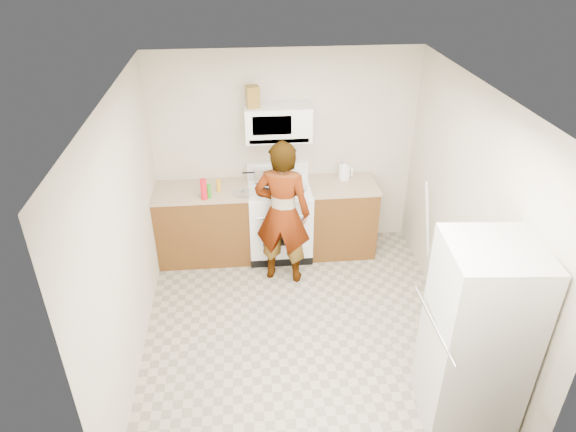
{
  "coord_description": "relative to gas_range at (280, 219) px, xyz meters",
  "views": [
    {
      "loc": [
        -0.52,
        -4.02,
        3.71
      ],
      "look_at": [
        -0.08,
        0.55,
        1.06
      ],
      "focal_mm": 32.0,
      "sensor_mm": 36.0,
      "label": 1
    }
  ],
  "objects": [
    {
      "name": "tray",
      "position": [
        0.19,
        -0.1,
        0.47
      ],
      "size": [
        0.28,
        0.22,
        0.05
      ],
      "primitive_type": "cube",
      "rotation": [
        0.0,
        0.0,
        0.29
      ],
      "color": "white",
      "rests_on": "gas_range"
    },
    {
      "name": "microwave",
      "position": [
        0.0,
        0.13,
        1.21
      ],
      "size": [
        0.76,
        0.38,
        0.4
      ],
      "primitive_type": "cube",
      "color": "white",
      "rests_on": "back_wall"
    },
    {
      "name": "gas_range",
      "position": [
        0.0,
        0.0,
        0.0
      ],
      "size": [
        0.76,
        0.65,
        1.13
      ],
      "color": "white",
      "rests_on": "floor"
    },
    {
      "name": "bottle_spray",
      "position": [
        -0.88,
        -0.23,
        0.57
      ],
      "size": [
        0.08,
        0.08,
        0.25
      ],
      "primitive_type": "cylinder",
      "rotation": [
        0.0,
        0.0,
        -0.04
      ],
      "color": "red",
      "rests_on": "counter_left"
    },
    {
      "name": "person",
      "position": [
        -0.01,
        -0.54,
        0.38
      ],
      "size": [
        0.72,
        0.57,
        1.74
      ],
      "primitive_type": "imported",
      "rotation": [
        0.0,
        0.0,
        2.86
      ],
      "color": "tan",
      "rests_on": "floor"
    },
    {
      "name": "right_wall",
      "position": [
        1.69,
        -1.48,
        0.76
      ],
      "size": [
        0.02,
        3.6,
        2.5
      ],
      "primitive_type": "cube",
      "color": "beige",
      "rests_on": "floor"
    },
    {
      "name": "saucepan",
      "position": [
        -0.17,
        0.15,
        0.53
      ],
      "size": [
        0.29,
        0.29,
        0.13
      ],
      "primitive_type": "cylinder",
      "rotation": [
        0.0,
        0.0,
        -0.21
      ],
      "color": "silver",
      "rests_on": "gas_range"
    },
    {
      "name": "pot_lid",
      "position": [
        -0.44,
        -0.13,
        0.46
      ],
      "size": [
        0.33,
        0.33,
        0.01
      ],
      "primitive_type": "cylinder",
      "rotation": [
        0.0,
        0.0,
        0.34
      ],
      "color": "white",
      "rests_on": "counter_left"
    },
    {
      "name": "floor",
      "position": [
        0.1,
        -1.48,
        -0.49
      ],
      "size": [
        3.6,
        3.6,
        0.0
      ],
      "primitive_type": "plane",
      "color": "gray",
      "rests_on": "ground"
    },
    {
      "name": "jug",
      "position": [
        -0.28,
        0.09,
        1.53
      ],
      "size": [
        0.17,
        0.17,
        0.24
      ],
      "primitive_type": "cube",
      "rotation": [
        0.0,
        0.0,
        0.2
      ],
      "color": "brown",
      "rests_on": "microwave"
    },
    {
      "name": "bottle_hot_sauce",
      "position": [
        -0.72,
        -0.06,
        0.53
      ],
      "size": [
        0.06,
        0.06,
        0.16
      ],
      "primitive_type": "cylinder",
      "rotation": [
        0.0,
        0.0,
        -0.26
      ],
      "color": "gold",
      "rests_on": "counter_left"
    },
    {
      "name": "cabinet_left",
      "position": [
        -0.94,
        0.01,
        -0.04
      ],
      "size": [
        1.12,
        0.62,
        0.9
      ],
      "primitive_type": "cube",
      "color": "#583214",
      "rests_on": "floor"
    },
    {
      "name": "kettle",
      "position": [
        0.82,
        0.15,
        0.53
      ],
      "size": [
        0.17,
        0.17,
        0.17
      ],
      "primitive_type": "cylinder",
      "rotation": [
        0.0,
        0.0,
        -0.23
      ],
      "color": "white",
      "rests_on": "counter_right"
    },
    {
      "name": "broom",
      "position": [
        1.64,
        -0.69,
        0.16
      ],
      "size": [
        0.27,
        0.13,
        1.28
      ],
      "primitive_type": "cylinder",
      "rotation": [
        0.14,
        -0.14,
        -0.41
      ],
      "color": "white",
      "rests_on": "floor"
    },
    {
      "name": "fridge",
      "position": [
        1.35,
        -2.62,
        0.36
      ],
      "size": [
        0.76,
        0.76,
        1.7
      ],
      "primitive_type": "cube",
      "rotation": [
        0.0,
        0.0,
        -0.08
      ],
      "color": "silver",
      "rests_on": "floor"
    },
    {
      "name": "counter_right",
      "position": [
        0.78,
        0.01,
        0.43
      ],
      "size": [
        0.82,
        0.64,
        0.03
      ],
      "primitive_type": "cube",
      "color": "tan",
      "rests_on": "cabinet_right"
    },
    {
      "name": "cabinet_right",
      "position": [
        0.78,
        0.01,
        -0.04
      ],
      "size": [
        0.8,
        0.62,
        0.9
      ],
      "primitive_type": "cube",
      "color": "#583214",
      "rests_on": "floor"
    },
    {
      "name": "bottle_green_cap",
      "position": [
        -0.83,
        -0.21,
        0.53
      ],
      "size": [
        0.07,
        0.07,
        0.17
      ],
      "primitive_type": "cylinder",
      "rotation": [
        0.0,
        0.0,
        -0.33
      ],
      "color": "#278C19",
      "rests_on": "counter_left"
    },
    {
      "name": "back_wall",
      "position": [
        0.1,
        0.31,
        0.76
      ],
      "size": [
        3.2,
        0.02,
        2.5
      ],
      "primitive_type": "cube",
      "color": "beige",
      "rests_on": "floor"
    },
    {
      "name": "counter_left",
      "position": [
        -0.94,
        0.01,
        0.43
      ],
      "size": [
        1.14,
        0.64,
        0.03
      ],
      "primitive_type": "cube",
      "color": "tan",
      "rests_on": "cabinet_left"
    }
  ]
}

